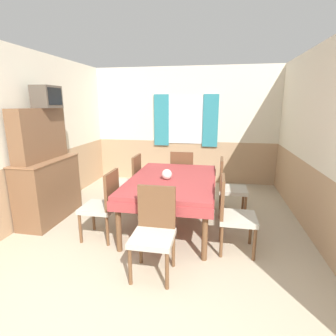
{
  "coord_description": "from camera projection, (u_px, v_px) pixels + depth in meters",
  "views": [
    {
      "loc": [
        0.74,
        -1.57,
        1.8
      ],
      "look_at": [
        0.06,
        2.06,
        0.89
      ],
      "focal_mm": 28.0,
      "sensor_mm": 36.0,
      "label": 1
    }
  ],
  "objects": [
    {
      "name": "wall_back",
      "position": [
        185.0,
        126.0,
        6.0
      ],
      "size": [
        4.53,
        0.1,
        2.6
      ],
      "color": "silver",
      "rests_on": "ground_plane"
    },
    {
      "name": "wall_left",
      "position": [
        39.0,
        135.0,
        4.24
      ],
      "size": [
        0.05,
        4.84,
        2.6
      ],
      "color": "silver",
      "rests_on": "ground_plane"
    },
    {
      "name": "wall_right",
      "position": [
        319.0,
        142.0,
        3.49
      ],
      "size": [
        0.05,
        4.84,
        2.6
      ],
      "color": "silver",
      "rests_on": "ground_plane"
    },
    {
      "name": "dining_table",
      "position": [
        172.0,
        185.0,
        3.85
      ],
      "size": [
        1.24,
        1.86,
        0.74
      ],
      "color": "#9E3838",
      "rests_on": "ground_plane"
    },
    {
      "name": "chair_head_window",
      "position": [
        182.0,
        174.0,
        4.98
      ],
      "size": [
        0.44,
        0.44,
        0.95
      ],
      "color": "brown",
      "rests_on": "ground_plane"
    },
    {
      "name": "chair_head_near",
      "position": [
        154.0,
        229.0,
        2.79
      ],
      "size": [
        0.44,
        0.44,
        0.95
      ],
      "rotation": [
        0.0,
        0.0,
        3.14
      ],
      "color": "brown",
      "rests_on": "ground_plane"
    },
    {
      "name": "chair_right_far",
      "position": [
        229.0,
        185.0,
        4.26
      ],
      "size": [
        0.44,
        0.44,
        0.95
      ],
      "rotation": [
        0.0,
        0.0,
        4.71
      ],
      "color": "brown",
      "rests_on": "ground_plane"
    },
    {
      "name": "chair_right_near",
      "position": [
        232.0,
        212.0,
        3.21
      ],
      "size": [
        0.44,
        0.44,
        0.95
      ],
      "rotation": [
        0.0,
        0.0,
        4.71
      ],
      "color": "brown",
      "rests_on": "ground_plane"
    },
    {
      "name": "chair_left_far",
      "position": [
        130.0,
        180.0,
        4.56
      ],
      "size": [
        0.44,
        0.44,
        0.95
      ],
      "rotation": [
        0.0,
        0.0,
        1.57
      ],
      "color": "brown",
      "rests_on": "ground_plane"
    },
    {
      "name": "chair_left_near",
      "position": [
        104.0,
        203.0,
        3.51
      ],
      "size": [
        0.44,
        0.44,
        0.95
      ],
      "rotation": [
        0.0,
        0.0,
        1.57
      ],
      "color": "brown",
      "rests_on": "ground_plane"
    },
    {
      "name": "sideboard",
      "position": [
        46.0,
        174.0,
        4.06
      ],
      "size": [
        0.46,
        1.14,
        1.74
      ],
      "color": "brown",
      "rests_on": "ground_plane"
    },
    {
      "name": "tv",
      "position": [
        47.0,
        97.0,
        3.92
      ],
      "size": [
        0.29,
        0.4,
        0.33
      ],
      "color": "#51473D",
      "rests_on": "sideboard"
    },
    {
      "name": "vase",
      "position": [
        167.0,
        174.0,
        3.75
      ],
      "size": [
        0.15,
        0.15,
        0.15
      ],
      "color": "silver",
      "rests_on": "dining_table"
    }
  ]
}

